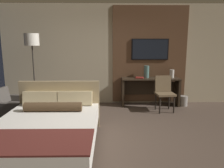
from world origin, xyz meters
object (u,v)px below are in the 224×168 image
Objects in this scene: vase_tall at (146,72)px; desk at (150,87)px; waste_bin at (183,101)px; book at (140,78)px; bed at (47,132)px; armchair_by_window at (11,110)px; tv at (150,49)px; desk_chair at (164,90)px; floor_lamp at (32,47)px; vase_short at (172,74)px.

desk is at bearing -25.91° from vase_tall.
desk is 0.44m from vase_tall.
book is at bearing 177.71° from waste_bin.
bed is at bearing -129.93° from desk.
armchair_by_window is 3.32m from book.
desk_chair is (0.27, -0.71, -1.02)m from tv.
floor_lamp is (0.38, 0.52, 1.41)m from armchair_by_window.
floor_lamp is at bearing 113.05° from bed.
book is at bearing -174.73° from vase_short.
waste_bin is (3.11, 2.49, -0.16)m from bed.
tv is 3.12× the size of vase_tall.
vase_tall is 1.19× the size of waste_bin.
bed is 3.87m from vase_short.
vase_short is (0.71, -0.03, -0.05)m from vase_tall.
vase_tall is at bearing 51.98° from bed.
desk_chair is (0.27, -0.52, 0.03)m from desk.
book is at bearing -168.39° from desk.
desk is at bearing 11.61° from book.
floor_lamp is at bearing -164.39° from vase_tall.
armchair_by_window is 3.57m from vase_tall.
bed reaches higher than book.
vase_short is (0.61, 0.02, 0.37)m from desk.
desk is 3.59m from armchair_by_window.
floor_lamp reaches higher than vase_tall.
book is (2.66, 0.69, -0.86)m from floor_lamp.
armchair_by_window is (-3.35, -1.27, -0.27)m from desk.
waste_bin is (0.67, 0.40, -0.40)m from desk_chair.
vase_short is at bearing 157.78° from waste_bin.
desk_chair is 0.73m from vase_short.
book reaches higher than desk.
waste_bin is (1.04, -0.16, -0.80)m from vase_tall.
tv is (0.00, 0.19, 1.04)m from desk.
vase_short is (0.34, 0.54, 0.35)m from desk_chair.
vase_tall reaches higher than waste_bin.
armchair_by_window is at bearing -161.98° from vase_short.
waste_bin is at bearing 38.66° from bed.
desk is at bearing 50.07° from bed.
vase_tall is at bearing 171.05° from waste_bin.
desk is at bearing 111.80° from desk_chair.
floor_lamp reaches higher than desk.
desk is 7.11× the size of vase_short.
bed is 2.46× the size of desk_chair.
floor_lamp is 7.00× the size of waste_bin.
tv is 0.53× the size of floor_lamp.
desk_chair is 3.24× the size of waste_bin.
armchair_by_window is at bearing -158.43° from book.
bed is 3.43m from vase_tall.
book is (3.04, 1.20, 0.54)m from armchair_by_window.
bed is at bearing -144.90° from desk_chair.
floor_lamp is 3.73m from vase_short.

